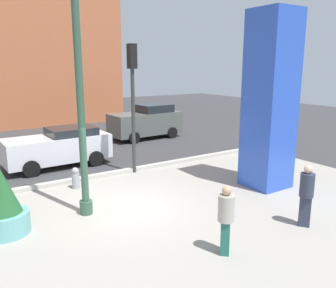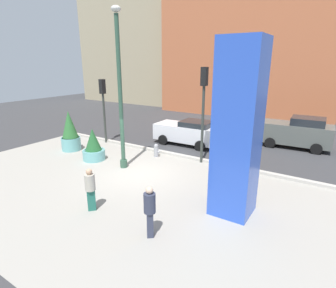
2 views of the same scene
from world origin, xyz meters
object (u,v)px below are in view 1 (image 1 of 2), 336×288
art_pillar_blue (270,102)px  car_passing_lane (59,147)px  car_curb_east (146,122)px  pedestrian_crossing (226,217)px  pedestrian_on_sidewalk (306,193)px  traffic_light_far_side (133,88)px  lamp_post (79,84)px  fire_hydrant (76,178)px  potted_plant_near_right (3,206)px

art_pillar_blue → car_passing_lane: (-5.30, 6.46, -2.13)m
car_passing_lane → car_curb_east: bearing=27.4°
pedestrian_crossing → pedestrian_on_sidewalk: bearing=-2.3°
traffic_light_far_side → car_passing_lane: size_ratio=1.15×
lamp_post → fire_hydrant: size_ratio=10.00×
fire_hydrant → car_curb_east: size_ratio=0.18×
pedestrian_crossing → fire_hydrant: bearing=102.8°
fire_hydrant → traffic_light_far_side: 3.93m
fire_hydrant → car_passing_lane: (0.36, 3.10, 0.46)m
lamp_post → fire_hydrant: 4.00m
potted_plant_near_right → art_pillar_blue: bearing=-7.6°
lamp_post → car_curb_east: (6.79, 8.42, -2.70)m
art_pillar_blue → fire_hydrant: (-5.66, 3.36, -2.59)m
art_pillar_blue → traffic_light_far_side: bearing=128.5°
traffic_light_far_side → car_passing_lane: traffic_light_far_side is taller
art_pillar_blue → pedestrian_on_sidewalk: bearing=-120.3°
lamp_post → car_curb_east: 11.15m
pedestrian_crossing → potted_plant_near_right: bearing=136.5°
pedestrian_crossing → car_passing_lane: bearing=96.3°
lamp_post → pedestrian_crossing: lamp_post is taller
lamp_post → car_passing_lane: bearing=81.2°
fire_hydrant → pedestrian_crossing: (1.37, -6.00, 0.52)m
lamp_post → traffic_light_far_side: 4.12m
pedestrian_crossing → pedestrian_on_sidewalk: pedestrian_on_sidewalk is taller
fire_hydrant → pedestrian_on_sidewalk: pedestrian_on_sidewalk is taller
lamp_post → fire_hydrant: bearing=78.3°
art_pillar_blue → traffic_light_far_side: art_pillar_blue is taller
art_pillar_blue → potted_plant_near_right: (-8.24, 1.10, -2.22)m
car_passing_lane → pedestrian_crossing: bearing=-83.7°
fire_hydrant → potted_plant_near_right: bearing=-138.8°
lamp_post → art_pillar_blue: size_ratio=1.27×
fire_hydrant → pedestrian_on_sidewalk: 7.35m
pedestrian_crossing → pedestrian_on_sidewalk: size_ratio=0.96×
art_pillar_blue → potted_plant_near_right: 8.61m
traffic_light_far_side → car_curb_east: 7.19m
lamp_post → pedestrian_on_sidewalk: (4.51, -3.88, -2.74)m
art_pillar_blue → car_passing_lane: size_ratio=1.38×
car_passing_lane → pedestrian_crossing: (1.00, -9.11, 0.06)m
potted_plant_near_right → lamp_post: bearing=0.7°
car_passing_lane → traffic_light_far_side: bearing=-49.4°
car_curb_east → pedestrian_on_sidewalk: 12.51m
car_curb_east → traffic_light_far_side: bearing=-123.8°
lamp_post → potted_plant_near_right: (-2.12, -0.03, -2.92)m
fire_hydrant → lamp_post: bearing=-101.7°
car_curb_east → car_passing_lane: (-5.97, -3.09, -0.14)m
potted_plant_near_right → traffic_light_far_side: bearing=28.7°
traffic_light_far_side → car_curb_east: bearing=56.2°
car_passing_lane → pedestrian_crossing: pedestrian_crossing is taller
art_pillar_blue → potted_plant_near_right: size_ratio=3.39×
traffic_light_far_side → lamp_post: bearing=-137.3°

